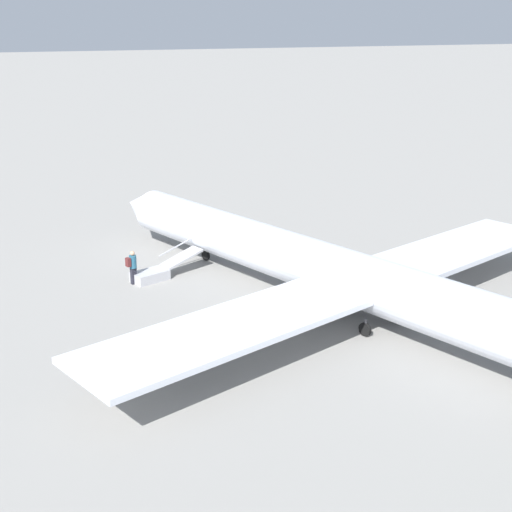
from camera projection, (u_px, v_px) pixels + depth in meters
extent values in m
plane|color=gray|center=(331.00, 309.00, 32.81)|extent=(600.00, 600.00, 0.00)
cylinder|color=silver|center=(333.00, 271.00, 32.22)|extent=(28.63, 10.76, 2.40)
cone|color=silver|center=(141.00, 206.00, 43.57)|extent=(3.21, 3.02, 2.35)
cube|color=silver|center=(228.00, 329.00, 26.64)|extent=(7.23, 12.85, 0.24)
cube|color=silver|center=(453.00, 250.00, 35.83)|extent=(7.23, 12.85, 0.24)
cylinder|color=black|center=(206.00, 255.00, 39.48)|extent=(0.61, 0.31, 0.59)
cylinder|color=#4C4C51|center=(206.00, 248.00, 39.35)|extent=(0.11, 0.11, 0.19)
cylinder|color=black|center=(365.00, 329.00, 29.96)|extent=(0.61, 0.31, 0.59)
cylinder|color=#4C4C51|center=(365.00, 321.00, 29.83)|extent=(0.11, 0.11, 0.19)
cylinder|color=black|center=(397.00, 316.00, 31.31)|extent=(0.61, 0.31, 0.59)
cylinder|color=#4C4C51|center=(398.00, 308.00, 31.19)|extent=(0.11, 0.11, 0.19)
cube|color=#B2B2B7|center=(150.00, 276.00, 36.37)|extent=(1.57, 2.04, 0.50)
cube|color=#B2B2B7|center=(181.00, 258.00, 37.45)|extent=(1.51, 2.40, 0.70)
cube|color=#B2B2B7|center=(176.00, 247.00, 37.62)|extent=(0.70, 2.14, 0.64)
cube|color=#23232D|center=(134.00, 276.00, 35.87)|extent=(0.27, 0.33, 0.85)
cylinder|color=#265972|center=(133.00, 262.00, 35.63)|extent=(0.36, 0.36, 0.65)
sphere|color=tan|center=(132.00, 253.00, 35.49)|extent=(0.24, 0.24, 0.24)
cube|color=#592323|center=(128.00, 262.00, 35.46)|extent=(0.32, 0.25, 0.44)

